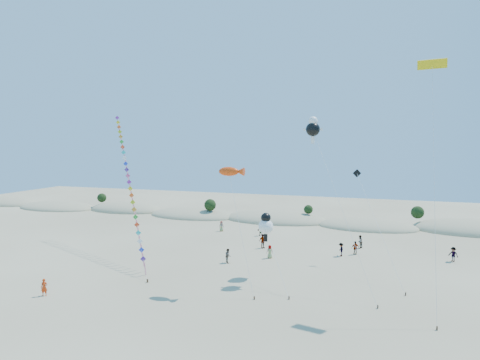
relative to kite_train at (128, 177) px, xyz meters
name	(u,v)px	position (x,y,z in m)	size (l,w,h in m)	color
ground	(141,330)	(13.49, -19.19, -9.61)	(160.00, 160.00, 0.00)	gray
dune_ridge	(281,220)	(14.54, 25.95, -9.50)	(145.30, 11.49, 5.57)	tan
kite_train	(128,177)	(0.00, 0.00, 0.00)	(16.39, 18.68, 18.55)	#3F2D1E
fish_kite	(232,172)	(16.98, -8.36, 1.65)	(4.39, 3.11, 11.75)	#3F2D1E
cartoon_kite_low	(266,225)	(19.34, -4.16, -4.17)	(4.48, 6.64, 6.72)	#3F2D1E
cartoon_kite_high	(313,128)	(23.83, -2.08, 5.96)	(7.78, 8.34, 16.79)	#3F2D1E
parafoil_kite	(432,68)	(34.44, -5.95, 10.82)	(2.40, 7.12, 21.21)	#3F2D1E
dark_kite	(368,201)	(29.52, 2.15, -2.06)	(5.42, 11.16, 10.92)	#3F2D1E
flyer_foreground	(44,287)	(1.39, -16.02, -8.81)	(0.58, 0.38, 1.60)	red
beachgoers	(311,243)	(22.49, 7.50, -8.76)	(33.01, 16.46, 1.91)	slate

